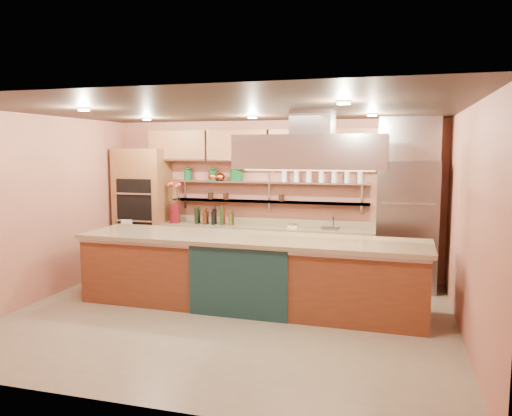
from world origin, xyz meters
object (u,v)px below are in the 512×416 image
(refrigerator, at_px, (407,225))
(kitchen_scale, at_px, (293,225))
(island, at_px, (249,272))
(green_canister, at_px, (235,175))
(copper_kettle, at_px, (220,177))
(flower_vase, at_px, (175,213))

(refrigerator, height_order, kitchen_scale, refrigerator)
(island, bearing_deg, green_canister, 115.29)
(refrigerator, bearing_deg, copper_kettle, 176.02)
(island, xyz_separation_m, flower_vase, (-1.93, 1.64, 0.59))
(island, xyz_separation_m, kitchen_scale, (0.30, 1.64, 0.46))
(copper_kettle, xyz_separation_m, green_canister, (0.28, 0.00, 0.03))
(island, height_order, copper_kettle, copper_kettle)
(flower_vase, distance_m, copper_kettle, 1.09)
(kitchen_scale, relative_size, copper_kettle, 0.92)
(refrigerator, height_order, flower_vase, refrigerator)
(refrigerator, height_order, green_canister, refrigerator)
(kitchen_scale, height_order, copper_kettle, copper_kettle)
(refrigerator, xyz_separation_m, kitchen_scale, (-1.89, 0.01, -0.08))
(refrigerator, height_order, copper_kettle, refrigerator)
(kitchen_scale, bearing_deg, green_canister, 154.24)
(refrigerator, relative_size, island, 0.42)
(flower_vase, relative_size, green_canister, 1.76)
(green_canister, bearing_deg, kitchen_scale, -10.99)
(refrigerator, bearing_deg, flower_vase, 179.86)
(copper_kettle, bearing_deg, green_canister, 0.00)
(refrigerator, distance_m, green_canister, 3.13)
(kitchen_scale, bearing_deg, flower_vase, 165.22)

